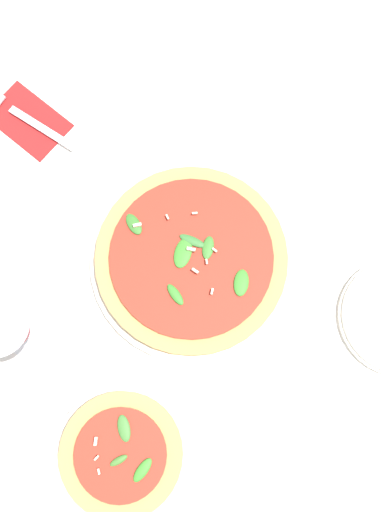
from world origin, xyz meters
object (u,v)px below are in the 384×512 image
pizza_arugula_main (192,258)px  fork (24,117)px  wine_glass (7,328)px  pizza_personal_side (122,454)px

pizza_arugula_main → fork: bearing=-18.9°
wine_glass → fork: 0.37m
pizza_arugula_main → fork: 0.36m
pizza_arugula_main → pizza_personal_side: 0.30m
pizza_personal_side → wine_glass: (0.19, -0.10, 0.10)m
pizza_arugula_main → fork: size_ratio=1.54×
pizza_personal_side → fork: size_ratio=0.96×
pizza_arugula_main → pizza_personal_side: size_ratio=1.60×
pizza_arugula_main → fork: (0.34, -0.12, -0.01)m
pizza_personal_side → wine_glass: 0.24m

